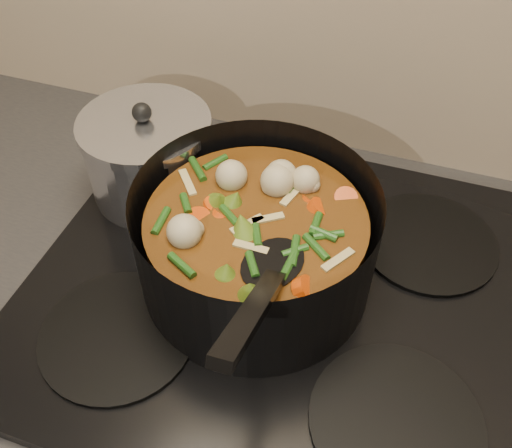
% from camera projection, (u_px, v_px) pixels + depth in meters
% --- Properties ---
extents(counter, '(2.64, 0.64, 0.91)m').
position_uv_depth(counter, '(275.00, 442.00, 1.05)').
color(counter, brown).
rests_on(counter, ground).
extents(stovetop, '(0.62, 0.54, 0.03)m').
position_uv_depth(stovetop, '(283.00, 290.00, 0.71)').
color(stovetop, black).
rests_on(stovetop, counter).
extents(stockpot, '(0.32, 0.40, 0.21)m').
position_uv_depth(stockpot, '(256.00, 243.00, 0.67)').
color(stockpot, black).
rests_on(stockpot, stovetop).
extents(saucepan, '(0.18, 0.18, 0.15)m').
position_uv_depth(saucepan, '(149.00, 156.00, 0.78)').
color(saucepan, silver).
rests_on(saucepan, stovetop).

